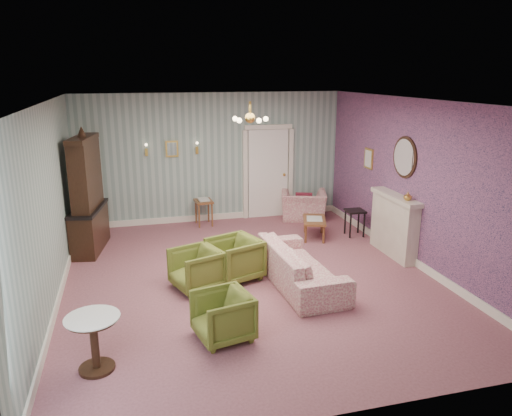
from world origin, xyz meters
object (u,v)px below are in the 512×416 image
object	(u,v)px
olive_chair_b	(196,267)
dresser	(86,191)
olive_chair_c	(234,257)
side_table_black	(355,223)
fireplace	(394,225)
coffee_table	(314,228)
olive_chair_a	(223,314)
wingback_chair	(303,201)
sofa_chintz	(299,258)
pedestal_table	(95,343)

from	to	relation	value
olive_chair_b	dresser	bearing A→B (deg)	-162.38
olive_chair_b	olive_chair_c	distance (m)	0.70
olive_chair_b	side_table_black	xyz separation A→B (m)	(3.57, 1.74, -0.08)
fireplace	dresser	bearing A→B (deg)	162.47
olive_chair_b	fireplace	xyz separation A→B (m)	(3.78, 0.55, 0.22)
fireplace	coffee_table	bearing A→B (deg)	129.81
olive_chair_c	olive_chair_a	bearing A→B (deg)	-36.85
dresser	side_table_black	distance (m)	5.40
coffee_table	dresser	bearing A→B (deg)	174.18
wingback_chair	dresser	world-z (taller)	dresser
olive_chair_c	dresser	xyz separation A→B (m)	(-2.39, 2.08, 0.77)
olive_chair_c	side_table_black	distance (m)	3.29
coffee_table	fireplace	bearing A→B (deg)	-50.19
coffee_table	olive_chair_b	bearing A→B (deg)	-145.91
olive_chair_c	wingback_chair	size ratio (longest dim) A/B	0.76
wingback_chair	fireplace	distance (m)	2.74
fireplace	side_table_black	xyz separation A→B (m)	(-0.21, 1.19, -0.30)
olive_chair_b	dresser	xyz separation A→B (m)	(-1.73, 2.29, 0.80)
sofa_chintz	pedestal_table	world-z (taller)	sofa_chintz
side_table_black	pedestal_table	world-z (taller)	pedestal_table
sofa_chintz	dresser	distance (m)	4.27
sofa_chintz	pedestal_table	bearing A→B (deg)	116.04
fireplace	wingback_chair	bearing A→B (deg)	107.68
olive_chair_a	fireplace	bearing A→B (deg)	108.48
sofa_chintz	side_table_black	xyz separation A→B (m)	(1.94, 1.98, -0.15)
olive_chair_b	side_table_black	world-z (taller)	olive_chair_b
olive_chair_a	olive_chair_c	distance (m)	1.90
wingback_chair	sofa_chintz	bearing A→B (deg)	86.85
dresser	coffee_table	world-z (taller)	dresser
olive_chair_b	fireplace	bearing A→B (deg)	78.77
olive_chair_a	wingback_chair	distance (m)	5.55
olive_chair_b	wingback_chair	size ratio (longest dim) A/B	0.71
olive_chair_a	olive_chair_b	xyz separation A→B (m)	(-0.11, 1.61, 0.01)
olive_chair_c	dresser	distance (m)	3.26
olive_chair_c	side_table_black	bearing A→B (deg)	97.91
sofa_chintz	dresser	size ratio (longest dim) A/B	0.95
olive_chair_a	pedestal_table	bearing A→B (deg)	-90.86
side_table_black	olive_chair_b	bearing A→B (deg)	-154.09
sofa_chintz	wingback_chair	size ratio (longest dim) A/B	2.18
olive_chair_a	coffee_table	size ratio (longest dim) A/B	0.86
wingback_chair	fireplace	xyz separation A→B (m)	(0.83, -2.60, 0.13)
olive_chair_b	fireplace	distance (m)	3.83
side_table_black	pedestal_table	xyz separation A→B (m)	(-5.01, -3.65, 0.06)
olive_chair_a	sofa_chintz	size ratio (longest dim) A/B	0.31
olive_chair_b	coffee_table	size ratio (longest dim) A/B	0.89
olive_chair_b	wingback_chair	bearing A→B (deg)	117.39
olive_chair_b	side_table_black	size ratio (longest dim) A/B	1.29
wingback_chair	fireplace	bearing A→B (deg)	125.75
olive_chair_a	pedestal_table	xyz separation A→B (m)	(-1.55, -0.30, -0.01)
olive_chair_b	wingback_chair	xyz separation A→B (m)	(2.95, 3.15, 0.09)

